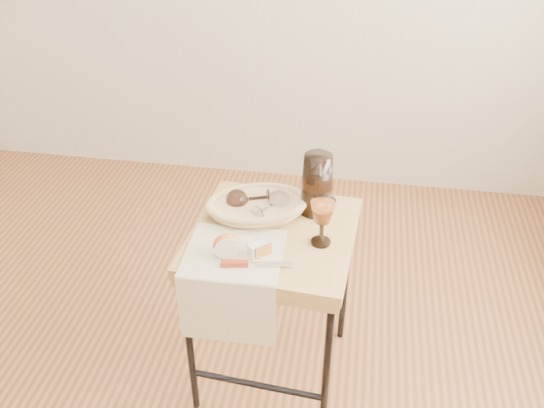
% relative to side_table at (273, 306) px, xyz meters
% --- Properties ---
extents(side_table, '(0.55, 0.55, 0.66)m').
position_rel_side_table_xyz_m(side_table, '(0.00, 0.00, 0.00)').
color(side_table, olive).
rests_on(side_table, floor).
extents(tea_towel, '(0.30, 0.27, 0.01)m').
position_rel_side_table_xyz_m(tea_towel, '(-0.10, -0.13, 0.33)').
color(tea_towel, '#F3E6B6').
rests_on(tea_towel, side_table).
extents(bread_basket, '(0.36, 0.30, 0.05)m').
position_rel_side_table_xyz_m(bread_basket, '(-0.07, 0.09, 0.36)').
color(bread_basket, tan).
rests_on(bread_basket, side_table).
extents(goblet_lying_a, '(0.14, 0.11, 0.07)m').
position_rel_side_table_xyz_m(goblet_lying_a, '(-0.09, 0.10, 0.38)').
color(goblet_lying_a, '#39211B').
rests_on(goblet_lying_a, bread_basket).
extents(goblet_lying_b, '(0.13, 0.14, 0.07)m').
position_rel_side_table_xyz_m(goblet_lying_b, '(-0.02, 0.07, 0.38)').
color(goblet_lying_b, white).
rests_on(goblet_lying_b, bread_basket).
extents(pitcher, '(0.18, 0.25, 0.25)m').
position_rel_side_table_xyz_m(pitcher, '(0.12, 0.14, 0.43)').
color(pitcher, black).
rests_on(pitcher, side_table).
extents(wine_goblet, '(0.08, 0.08, 0.16)m').
position_rel_side_table_xyz_m(wine_goblet, '(0.16, -0.03, 0.41)').
color(wine_goblet, white).
rests_on(wine_goblet, side_table).
extents(apple_half, '(0.09, 0.07, 0.07)m').
position_rel_side_table_xyz_m(apple_half, '(-0.12, -0.14, 0.37)').
color(apple_half, red).
rests_on(apple_half, tea_towel).
extents(apple_wedge, '(0.06, 0.06, 0.04)m').
position_rel_side_table_xyz_m(apple_wedge, '(-0.03, -0.13, 0.35)').
color(apple_wedge, silver).
rests_on(apple_wedge, tea_towel).
extents(table_knife, '(0.21, 0.06, 0.02)m').
position_rel_side_table_xyz_m(table_knife, '(-0.03, -0.18, 0.34)').
color(table_knife, silver).
rests_on(table_knife, tea_towel).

